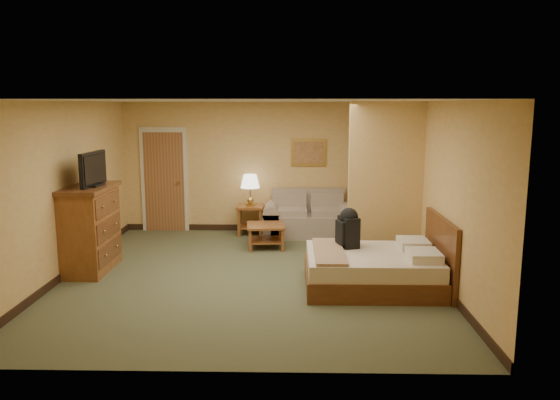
{
  "coord_description": "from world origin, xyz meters",
  "views": [
    {
      "loc": [
        0.63,
        -7.89,
        2.56
      ],
      "look_at": [
        0.44,
        0.6,
        1.06
      ],
      "focal_mm": 35.0,
      "sensor_mm": 36.0,
      "label": 1
    }
  ],
  "objects_px": {
    "loveseat": "(309,221)",
    "bed": "(376,268)",
    "dresser": "(90,228)",
    "coffee_table": "(266,231)"
  },
  "relations": [
    {
      "from": "loveseat",
      "to": "dresser",
      "type": "distance_m",
      "value": 4.18
    },
    {
      "from": "coffee_table",
      "to": "bed",
      "type": "bearing_deg",
      "value": -51.77
    },
    {
      "from": "loveseat",
      "to": "dresser",
      "type": "bearing_deg",
      "value": -145.57
    },
    {
      "from": "loveseat",
      "to": "bed",
      "type": "xyz_separation_m",
      "value": [
        0.86,
        -3.05,
        -0.01
      ]
    },
    {
      "from": "loveseat",
      "to": "coffee_table",
      "type": "relative_size",
      "value": 2.46
    },
    {
      "from": "dresser",
      "to": "bed",
      "type": "xyz_separation_m",
      "value": [
        4.3,
        -0.7,
        -0.39
      ]
    },
    {
      "from": "dresser",
      "to": "bed",
      "type": "relative_size",
      "value": 0.7
    },
    {
      "from": "bed",
      "to": "dresser",
      "type": "bearing_deg",
      "value": 170.8
    },
    {
      "from": "loveseat",
      "to": "dresser",
      "type": "relative_size",
      "value": 1.33
    },
    {
      "from": "loveseat",
      "to": "bed",
      "type": "height_order",
      "value": "bed"
    }
  ]
}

